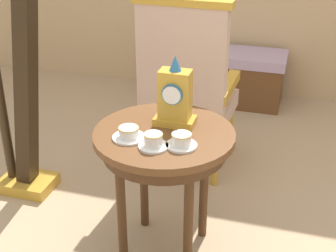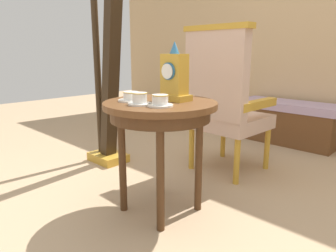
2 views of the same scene
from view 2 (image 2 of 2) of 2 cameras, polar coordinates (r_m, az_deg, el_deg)
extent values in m
plane|color=tan|center=(2.00, -0.17, -14.95)|extent=(10.00, 10.00, 0.00)
cube|color=tan|center=(3.75, 26.08, 19.01)|extent=(6.00, 0.10, 2.80)
cylinder|color=brown|center=(1.78, -1.42, 3.92)|extent=(0.65, 0.65, 0.03)
cylinder|color=#482B16|center=(1.79, -1.41, 2.27)|extent=(0.57, 0.57, 0.07)
cylinder|color=#482B16|center=(1.88, 5.65, -6.26)|extent=(0.04, 0.04, 0.64)
cylinder|color=#482B16|center=(2.09, -1.32, -4.21)|extent=(0.04, 0.04, 0.64)
cylinder|color=#482B16|center=(1.88, -8.37, -6.30)|extent=(0.04, 0.04, 0.64)
cylinder|color=#482B16|center=(1.66, -1.41, -9.00)|extent=(0.04, 0.04, 0.64)
cylinder|color=white|center=(1.81, -6.76, 4.68)|extent=(0.15, 0.15, 0.01)
cylinder|color=white|center=(1.80, -6.79, 5.56)|extent=(0.09, 0.09, 0.05)
torus|color=gold|center=(1.80, -6.81, 6.18)|extent=(0.09, 0.09, 0.00)
cylinder|color=white|center=(1.68, -5.19, 4.06)|extent=(0.13, 0.13, 0.01)
cylinder|color=white|center=(1.67, -5.21, 5.18)|extent=(0.08, 0.08, 0.06)
torus|color=gold|center=(1.67, -5.23, 6.03)|extent=(0.08, 0.08, 0.00)
cylinder|color=white|center=(1.63, -1.45, 3.80)|extent=(0.14, 0.14, 0.01)
cylinder|color=white|center=(1.62, -1.45, 4.87)|extent=(0.08, 0.08, 0.05)
torus|color=gold|center=(1.62, -1.46, 5.67)|extent=(0.09, 0.09, 0.00)
cube|color=gold|center=(1.82, 1.22, 5.26)|extent=(0.19, 0.11, 0.04)
cube|color=gold|center=(1.81, 1.24, 9.43)|extent=(0.14, 0.09, 0.23)
cylinder|color=teal|center=(1.77, 0.11, 10.00)|extent=(0.10, 0.01, 0.10)
cylinder|color=white|center=(1.77, -0.03, 9.99)|extent=(0.08, 0.00, 0.08)
cone|color=teal|center=(1.80, 1.27, 14.19)|extent=(0.06, 0.06, 0.07)
cube|color=#CCA893|center=(2.57, 11.36, 0.87)|extent=(0.54, 0.54, 0.11)
cube|color=#CCA893|center=(2.34, 8.68, 9.06)|extent=(0.52, 0.11, 0.64)
cube|color=gold|center=(2.33, 8.99, 17.41)|extent=(0.56, 0.12, 0.04)
cube|color=gold|center=(2.42, 16.04, 3.82)|extent=(0.08, 0.47, 0.06)
cube|color=gold|center=(2.67, 7.45, 5.10)|extent=(0.08, 0.47, 0.06)
cylinder|color=gold|center=(2.70, 17.66, -3.95)|extent=(0.04, 0.04, 0.35)
cylinder|color=gold|center=(2.92, 10.06, -2.21)|extent=(0.04, 0.04, 0.35)
cylinder|color=gold|center=(2.34, 12.48, -6.32)|extent=(0.04, 0.04, 0.35)
cylinder|color=gold|center=(2.59, 4.32, -4.08)|extent=(0.04, 0.04, 0.35)
cube|color=gold|center=(2.85, -10.88, -5.61)|extent=(0.32, 0.24, 0.07)
cylinder|color=#332314|center=(2.78, -12.90, 12.04)|extent=(0.06, 0.06, 1.66)
cube|color=black|center=(2.62, -10.37, 10.49)|extent=(0.28, 0.11, 1.53)
cube|color=#B299B7|center=(3.52, 21.32, 3.49)|extent=(1.02, 0.40, 0.08)
cube|color=brown|center=(3.56, 21.03, 0.01)|extent=(0.98, 0.38, 0.36)
camera|label=1|loc=(1.20, -100.44, 36.85)|focal=52.35mm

